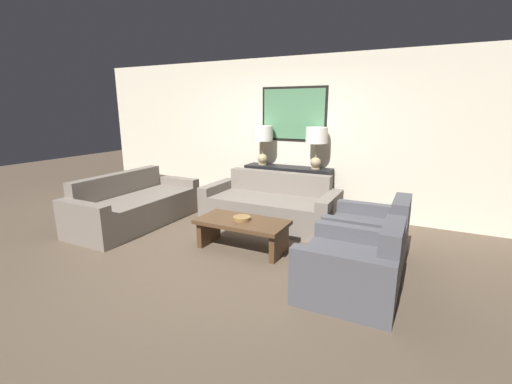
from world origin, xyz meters
The scene contains 11 objects.
ground_plane centered at (0.00, 0.00, 0.00)m, with size 20.00×20.00×0.00m, color brown.
back_wall centered at (0.00, 2.33, 1.33)m, with size 8.41×0.12×2.65m.
console_table centered at (0.00, 2.07, 0.41)m, with size 1.52×0.38×0.82m.
table_lamp_left centered at (-0.49, 2.07, 1.30)m, with size 0.35×0.35×0.69m.
table_lamp_right centered at (0.49, 2.07, 1.30)m, with size 0.35×0.35×0.69m.
couch_by_back_wall centered at (0.00, 1.34, 0.28)m, with size 2.09×0.92×0.79m.
couch_by_side centered at (-1.94, 0.41, 0.28)m, with size 0.92×2.09×0.79m.
coffee_table centered at (0.09, 0.26, 0.29)m, with size 1.17×0.58×0.40m.
decorative_bowl centered at (0.08, 0.26, 0.42)m, with size 0.23×0.23×0.05m.
armchair_near_back_wall centered at (1.60, 0.76, 0.27)m, with size 0.91×0.92×0.78m.
armchair_near_camera centered at (1.60, -0.25, 0.27)m, with size 0.91×0.92×0.78m.
Camera 1 is at (2.12, -3.40, 1.80)m, focal length 24.00 mm.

